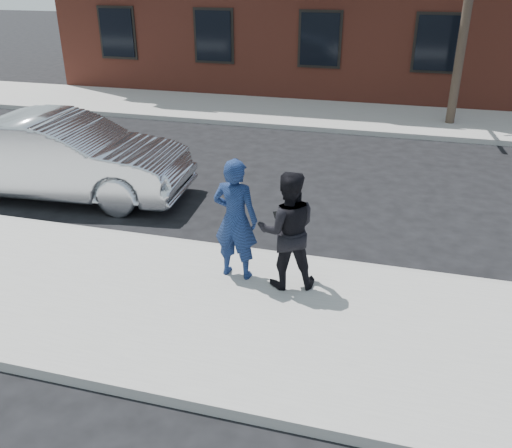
% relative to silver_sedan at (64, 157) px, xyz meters
% --- Properties ---
extents(ground, '(100.00, 100.00, 0.00)m').
position_rel_silver_sedan_xyz_m(ground, '(3.56, -3.14, -0.86)').
color(ground, black).
rests_on(ground, ground).
extents(near_sidewalk, '(50.00, 3.50, 0.15)m').
position_rel_silver_sedan_xyz_m(near_sidewalk, '(3.56, -3.39, -0.78)').
color(near_sidewalk, gray).
rests_on(near_sidewalk, ground).
extents(near_curb, '(50.00, 0.10, 0.15)m').
position_rel_silver_sedan_xyz_m(near_curb, '(3.56, -1.59, -0.78)').
color(near_curb, '#999691').
rests_on(near_curb, ground).
extents(far_sidewalk, '(50.00, 3.50, 0.15)m').
position_rel_silver_sedan_xyz_m(far_sidewalk, '(3.56, 8.11, -0.78)').
color(far_sidewalk, gray).
rests_on(far_sidewalk, ground).
extents(far_curb, '(50.00, 0.10, 0.15)m').
position_rel_silver_sedan_xyz_m(far_curb, '(3.56, 6.31, -0.78)').
color(far_curb, '#999691').
rests_on(far_curb, ground).
extents(silver_sedan, '(5.32, 2.21, 1.71)m').
position_rel_silver_sedan_xyz_m(silver_sedan, '(0.00, 0.00, 0.00)').
color(silver_sedan, '#B7BABF').
rests_on(silver_sedan, ground).
extents(man_hoodie, '(0.71, 0.54, 1.86)m').
position_rel_silver_sedan_xyz_m(man_hoodie, '(4.50, -2.44, 0.23)').
color(man_hoodie, navy).
rests_on(man_hoodie, near_sidewalk).
extents(man_peacoat, '(1.02, 0.90, 1.77)m').
position_rel_silver_sedan_xyz_m(man_peacoat, '(5.30, -2.50, 0.18)').
color(man_peacoat, black).
rests_on(man_peacoat, near_sidewalk).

